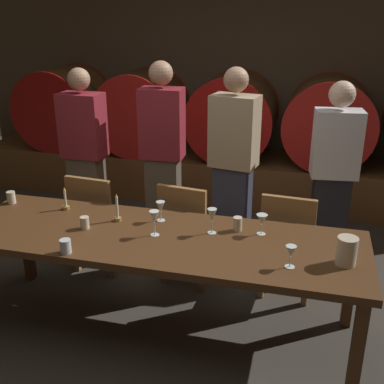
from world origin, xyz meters
The scene contains 27 objects.
ground_plane centered at (0.00, 0.00, 0.00)m, with size 8.93×8.93×0.00m, color #3F3A33.
back_wall centered at (0.00, 3.07, 1.34)m, with size 6.87×0.24×2.67m, color brown.
barrel_shelf centered at (0.00, 2.52, 0.25)m, with size 6.18×0.90×0.51m, color brown.
wine_barrel_far_left centered at (-2.13, 2.52, 0.99)m, with size 0.97×0.89×0.97m.
wine_barrel_left centered at (-1.09, 2.52, 0.99)m, with size 0.97×0.89×0.97m.
wine_barrel_center centered at (0.01, 2.52, 0.99)m, with size 0.97×0.89×0.97m.
wine_barrel_right centered at (1.07, 2.52, 0.99)m, with size 0.97×0.89×0.97m.
dining_table centered at (-0.02, -0.14, 0.67)m, with size 2.72×0.85×0.74m.
chair_left centered at (-0.80, 0.52, 0.49)m, with size 0.44×0.44×0.88m.
chair_center centered at (-0.01, 0.51, 0.49)m, with size 0.45×0.45×0.88m.
chair_right centered at (0.80, 0.51, 0.49)m, with size 0.43×0.43×0.88m.
guest_far_left centered at (-1.09, 0.95, 0.86)m, with size 0.39×0.25×1.67m.
guest_center_left centered at (-0.40, 1.12, 0.89)m, with size 0.39×0.26×1.73m.
guest_center_right centered at (0.28, 0.95, 0.88)m, with size 0.42×0.31×1.72m.
guest_far_right centered at (1.11, 1.12, 0.83)m, with size 0.41×0.28×1.62m.
candle_left centered at (-0.84, 0.11, 0.78)m, with size 0.05×0.05×0.18m.
candle_right centered at (-0.38, 0.02, 0.79)m, with size 0.05×0.05×0.21m.
pitcher centered at (1.16, -0.22, 0.82)m, with size 0.12×0.12×0.17m.
wine_glass_left centered at (-0.09, 0.09, 0.84)m, with size 0.06×0.06×0.15m.
wine_glass_center_left centered at (-0.05, -0.14, 0.86)m, with size 0.07×0.07×0.17m.
wine_glass_center_right centered at (0.31, -0.01, 0.86)m, with size 0.06×0.06×0.18m.
wine_glass_right centered at (0.63, 0.05, 0.84)m, with size 0.08×0.08×0.14m.
wine_glass_far_right centered at (0.85, -0.34, 0.83)m, with size 0.06×0.06×0.14m.
cup_far_left centered at (-1.31, 0.11, 0.78)m, with size 0.06×0.06×0.09m, color beige.
cup_center_left centered at (-0.55, -0.16, 0.78)m, with size 0.06×0.06×0.09m, color beige.
cup_center_right centered at (-0.51, -0.51, 0.78)m, with size 0.07×0.07×0.09m, color silver.
cup_far_right centered at (0.47, 0.07, 0.78)m, with size 0.06×0.06×0.10m, color beige.
Camera 1 is at (0.90, -2.84, 2.16)m, focal length 44.56 mm.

